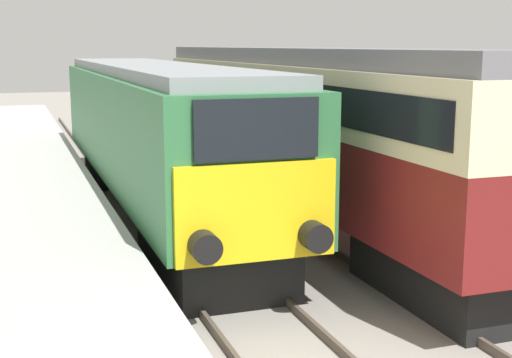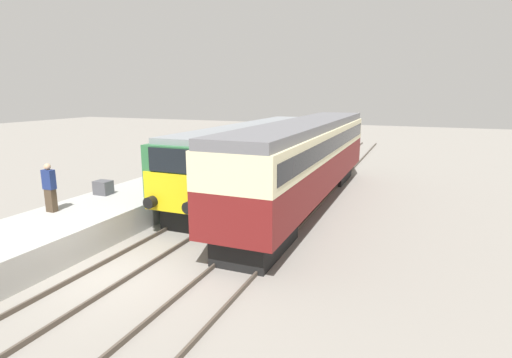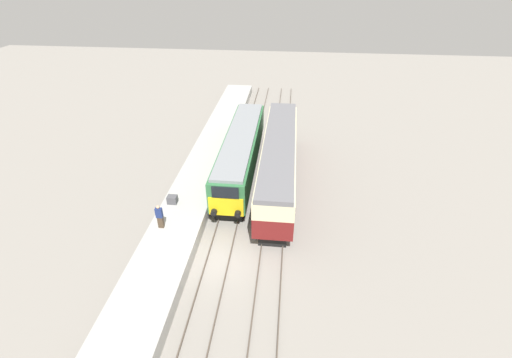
% 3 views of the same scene
% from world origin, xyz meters
% --- Properties ---
extents(platform_left, '(3.50, 50.00, 1.04)m').
position_xyz_m(platform_left, '(-3.30, 8.00, 0.52)').
color(platform_left, '#A8A8A3').
rests_on(platform_left, ground_plane).
extents(rails_near_track, '(1.51, 60.00, 0.14)m').
position_xyz_m(rails_near_track, '(0.00, 5.00, 0.07)').
color(rails_near_track, '#4C4238').
rests_on(rails_near_track, ground_plane).
extents(rails_far_track, '(1.50, 60.00, 0.14)m').
position_xyz_m(rails_far_track, '(3.40, 5.00, 0.07)').
color(rails_far_track, '#4C4238').
rests_on(rails_far_track, ground_plane).
extents(locomotive, '(2.70, 15.78, 3.70)m').
position_xyz_m(locomotive, '(0.00, 11.02, 2.10)').
color(locomotive, black).
rests_on(locomotive, ground_plane).
extents(passenger_carriage, '(2.75, 16.77, 4.09)m').
position_xyz_m(passenger_carriage, '(3.40, 9.54, 2.46)').
color(passenger_carriage, black).
rests_on(passenger_carriage, ground_plane).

